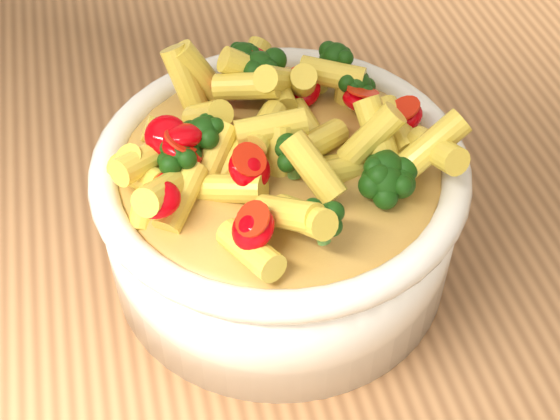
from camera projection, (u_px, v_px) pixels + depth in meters
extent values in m
cube|color=#AF7A4B|center=(213.00, 210.00, 0.64)|extent=(1.20, 0.80, 0.04)
cylinder|color=#AF7A4B|center=(517.00, 189.00, 1.29)|extent=(0.05, 0.05, 0.86)
cylinder|color=white|center=(280.00, 215.00, 0.55)|extent=(0.24, 0.24, 0.10)
ellipsoid|color=white|center=(280.00, 242.00, 0.57)|extent=(0.22, 0.22, 0.04)
torus|color=white|center=(280.00, 165.00, 0.51)|extent=(0.25, 0.25, 0.02)
ellipsoid|color=#E5B44E|center=(280.00, 165.00, 0.51)|extent=(0.21, 0.21, 0.02)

